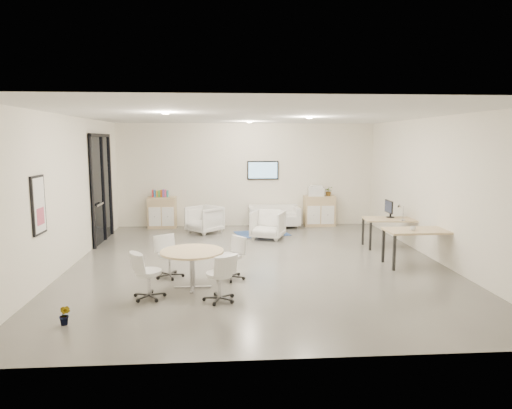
{
  "coord_description": "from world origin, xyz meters",
  "views": [
    {
      "loc": [
        -0.73,
        -9.76,
        2.67
      ],
      "look_at": [
        -0.0,
        0.4,
        1.24
      ],
      "focal_mm": 32.0,
      "sensor_mm": 36.0,
      "label": 1
    }
  ],
  "objects_px": {
    "sideboard_right": "(319,211)",
    "armchair_right": "(268,223)",
    "sideboard_left": "(162,213)",
    "desk_front": "(421,233)",
    "loveseat": "(274,217)",
    "armchair_left": "(204,218)",
    "desk_rear": "(392,221)",
    "round_table": "(192,255)"
  },
  "relations": [
    {
      "from": "sideboard_right",
      "to": "armchair_right",
      "type": "xyz_separation_m",
      "value": [
        -1.8,
        -1.77,
        -0.05
      ]
    },
    {
      "from": "sideboard_left",
      "to": "desk_front",
      "type": "distance_m",
      "value": 7.73
    },
    {
      "from": "loveseat",
      "to": "armchair_left",
      "type": "distance_m",
      "value": 2.24
    },
    {
      "from": "armchair_right",
      "to": "sideboard_left",
      "type": "bearing_deg",
      "value": 171.29
    },
    {
      "from": "sideboard_right",
      "to": "desk_rear",
      "type": "relative_size",
      "value": 0.65
    },
    {
      "from": "sideboard_right",
      "to": "desk_front",
      "type": "bearing_deg",
      "value": -75.7
    },
    {
      "from": "armchair_right",
      "to": "desk_front",
      "type": "relative_size",
      "value": 0.56
    },
    {
      "from": "round_table",
      "to": "desk_front",
      "type": "bearing_deg",
      "value": 13.71
    },
    {
      "from": "sideboard_left",
      "to": "armchair_right",
      "type": "relative_size",
      "value": 1.13
    },
    {
      "from": "sideboard_left",
      "to": "armchair_right",
      "type": "bearing_deg",
      "value": -29.92
    },
    {
      "from": "loveseat",
      "to": "round_table",
      "type": "bearing_deg",
      "value": -111.59
    },
    {
      "from": "sideboard_right",
      "to": "armchair_right",
      "type": "bearing_deg",
      "value": -135.44
    },
    {
      "from": "desk_rear",
      "to": "desk_front",
      "type": "bearing_deg",
      "value": -84.81
    },
    {
      "from": "sideboard_right",
      "to": "desk_front",
      "type": "relative_size",
      "value": 0.62
    },
    {
      "from": "armchair_left",
      "to": "desk_front",
      "type": "xyz_separation_m",
      "value": [
        4.78,
        -3.89,
        0.28
      ]
    },
    {
      "from": "sideboard_left",
      "to": "desk_rear",
      "type": "bearing_deg",
      "value": -26.09
    },
    {
      "from": "sideboard_left",
      "to": "loveseat",
      "type": "bearing_deg",
      "value": -2.39
    },
    {
      "from": "armchair_left",
      "to": "sideboard_left",
      "type": "bearing_deg",
      "value": -166.54
    },
    {
      "from": "armchair_left",
      "to": "armchair_right",
      "type": "bearing_deg",
      "value": 18.57
    },
    {
      "from": "sideboard_right",
      "to": "loveseat",
      "type": "distance_m",
      "value": 1.47
    },
    {
      "from": "loveseat",
      "to": "round_table",
      "type": "height_order",
      "value": "round_table"
    },
    {
      "from": "sideboard_left",
      "to": "armchair_left",
      "type": "height_order",
      "value": "sideboard_left"
    },
    {
      "from": "sideboard_right",
      "to": "round_table",
      "type": "relative_size",
      "value": 0.83
    },
    {
      "from": "sideboard_left",
      "to": "loveseat",
      "type": "height_order",
      "value": "sideboard_left"
    },
    {
      "from": "round_table",
      "to": "sideboard_right",
      "type": "bearing_deg",
      "value": 58.73
    },
    {
      "from": "sideboard_left",
      "to": "armchair_left",
      "type": "bearing_deg",
      "value": -32.78
    },
    {
      "from": "sideboard_right",
      "to": "loveseat",
      "type": "height_order",
      "value": "sideboard_right"
    },
    {
      "from": "sideboard_left",
      "to": "sideboard_right",
      "type": "distance_m",
      "value": 4.9
    },
    {
      "from": "desk_rear",
      "to": "round_table",
      "type": "relative_size",
      "value": 1.28
    },
    {
      "from": "desk_front",
      "to": "round_table",
      "type": "distance_m",
      "value": 4.93
    },
    {
      "from": "armchair_right",
      "to": "desk_rear",
      "type": "xyz_separation_m",
      "value": [
        3.03,
        -1.22,
        0.23
      ]
    },
    {
      "from": "armchair_right",
      "to": "sideboard_right",
      "type": "bearing_deg",
      "value": 65.76
    },
    {
      "from": "sideboard_right",
      "to": "desk_front",
      "type": "distance_m",
      "value": 4.89
    },
    {
      "from": "sideboard_right",
      "to": "armchair_left",
      "type": "xyz_separation_m",
      "value": [
        -3.57,
        -0.84,
        -0.04
      ]
    },
    {
      "from": "armchair_left",
      "to": "round_table",
      "type": "distance_m",
      "value": 5.06
    },
    {
      "from": "sideboard_left",
      "to": "sideboard_right",
      "type": "bearing_deg",
      "value": -0.11
    },
    {
      "from": "armchair_right",
      "to": "desk_front",
      "type": "xyz_separation_m",
      "value": [
        3.01,
        -2.96,
        0.28
      ]
    },
    {
      "from": "desk_rear",
      "to": "sideboard_right",
      "type": "bearing_deg",
      "value": 118.2
    },
    {
      "from": "armchair_right",
      "to": "desk_rear",
      "type": "height_order",
      "value": "armchair_right"
    },
    {
      "from": "armchair_left",
      "to": "desk_rear",
      "type": "distance_m",
      "value": 5.26
    },
    {
      "from": "round_table",
      "to": "armchair_right",
      "type": "bearing_deg",
      "value": 66.64
    },
    {
      "from": "sideboard_left",
      "to": "armchair_left",
      "type": "relative_size",
      "value": 1.11
    }
  ]
}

